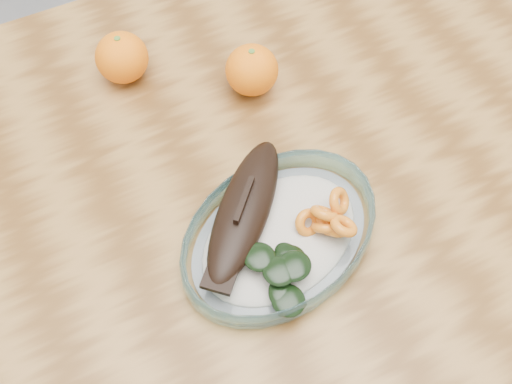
# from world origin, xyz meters

# --- Properties ---
(ground) EXTENTS (3.00, 3.00, 0.00)m
(ground) POSITION_xyz_m (0.00, 0.00, 0.00)
(ground) COLOR slate
(ground) RESTS_ON ground
(dining_table) EXTENTS (1.20, 0.80, 0.75)m
(dining_table) POSITION_xyz_m (0.00, 0.00, 0.65)
(dining_table) COLOR brown
(dining_table) RESTS_ON ground
(plated_meal) EXTENTS (0.56, 0.56, 0.08)m
(plated_meal) POSITION_xyz_m (-0.05, -0.09, 0.77)
(plated_meal) COLOR white
(plated_meal) RESTS_ON dining_table
(orange_left) EXTENTS (0.07, 0.07, 0.07)m
(orange_left) POSITION_xyz_m (-0.12, 0.22, 0.78)
(orange_left) COLOR #FF4B05
(orange_left) RESTS_ON dining_table
(orange_right) EXTENTS (0.07, 0.07, 0.07)m
(orange_right) POSITION_xyz_m (0.02, 0.13, 0.78)
(orange_right) COLOR #FF4B05
(orange_right) RESTS_ON dining_table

